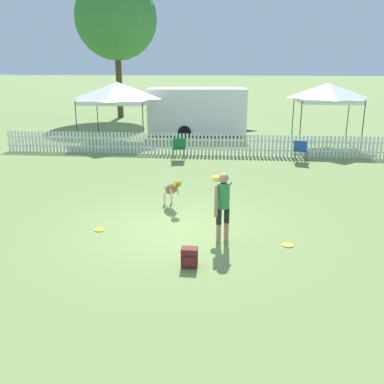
{
  "coord_description": "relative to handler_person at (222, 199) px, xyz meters",
  "views": [
    {
      "loc": [
        1.3,
        -9.34,
        3.85
      ],
      "look_at": [
        0.29,
        0.74,
        0.76
      ],
      "focal_mm": 40.0,
      "sensor_mm": 36.0,
      "label": 1
    }
  ],
  "objects": [
    {
      "name": "backpack_on_grass",
      "position": [
        -0.59,
        -1.3,
        -0.81
      ],
      "size": [
        0.32,
        0.26,
        0.39
      ],
      "color": "maroon",
      "rests_on": "ground_plane"
    },
    {
      "name": "equipment_trailer",
      "position": [
        -1.83,
        14.26,
        0.33
      ],
      "size": [
        6.04,
        2.57,
        2.51
      ],
      "rotation": [
        0.0,
        0.0,
        0.09
      ],
      "color": "white",
      "rests_on": "ground_plane"
    },
    {
      "name": "handler_person",
      "position": [
        0.0,
        0.0,
        0.0
      ],
      "size": [
        0.47,
        1.07,
        1.59
      ],
      "rotation": [
        0.0,
        0.0,
        0.57
      ],
      "color": "tan",
      "rests_on": "ground_plane"
    },
    {
      "name": "folding_chair_blue_left",
      "position": [
        2.85,
        8.22,
        -0.46
      ],
      "size": [
        0.65,
        0.66,
        0.89
      ],
      "rotation": [
        0.0,
        0.0,
        2.86
      ],
      "color": "#333338",
      "rests_on": "ground_plane"
    },
    {
      "name": "canopy_tent_main",
      "position": [
        -5.59,
        12.15,
        1.41
      ],
      "size": [
        3.22,
        3.22,
        2.91
      ],
      "color": "#333338",
      "rests_on": "ground_plane"
    },
    {
      "name": "ground_plane",
      "position": [
        -1.08,
        0.47,
        -1.0
      ],
      "size": [
        240.0,
        240.0,
        0.0
      ],
      "primitive_type": "plane",
      "color": "olive"
    },
    {
      "name": "frisbee_near_handler",
      "position": [
        -2.92,
        0.34,
        -0.99
      ],
      "size": [
        0.24,
        0.24,
        0.02
      ],
      "color": "yellow",
      "rests_on": "ground_plane"
    },
    {
      "name": "tree_left_grove",
      "position": [
        -8.01,
        21.56,
        5.68
      ],
      "size": [
        5.57,
        5.57,
        9.48
      ],
      "color": "#4C3823",
      "rests_on": "ground_plane"
    },
    {
      "name": "canopy_tent_secondary",
      "position": [
        4.45,
        11.8,
        1.49
      ],
      "size": [
        2.73,
        2.73,
        2.93
      ],
      "color": "#333338",
      "rests_on": "ground_plane"
    },
    {
      "name": "leaping_dog",
      "position": [
        -1.44,
        2.24,
        -0.48
      ],
      "size": [
        0.69,
        0.96,
        0.87
      ],
      "rotation": [
        0.0,
        0.0,
        -2.57
      ],
      "color": "olive",
      "rests_on": "ground_plane"
    },
    {
      "name": "picket_fence",
      "position": [
        -1.08,
        9.17,
        -0.54
      ],
      "size": [
        17.65,
        0.04,
        0.92
      ],
      "color": "white",
      "rests_on": "ground_plane"
    },
    {
      "name": "frisbee_near_dog",
      "position": [
        1.45,
        -0.11,
        -0.99
      ],
      "size": [
        0.24,
        0.24,
        0.02
      ],
      "color": "yellow",
      "rests_on": "ground_plane"
    },
    {
      "name": "folding_chair_center",
      "position": [
        -2.01,
        8.07,
        -0.43
      ],
      "size": [
        0.63,
        0.64,
        0.93
      ],
      "rotation": [
        0.0,
        0.0,
        3.39
      ],
      "color": "#333338",
      "rests_on": "ground_plane"
    }
  ]
}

